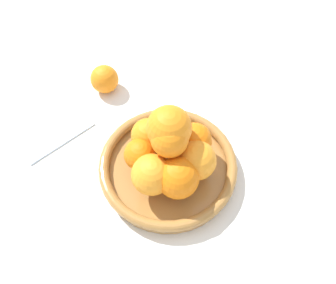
# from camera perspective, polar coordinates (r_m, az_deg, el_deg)

# --- Properties ---
(ground_plane) EXTENTS (4.00, 4.00, 0.00)m
(ground_plane) POSITION_cam_1_polar(r_m,az_deg,el_deg) (0.71, 0.00, -5.03)
(ground_plane) COLOR white
(fruit_bowl) EXTENTS (0.29, 0.29, 0.04)m
(fruit_bowl) POSITION_cam_1_polar(r_m,az_deg,el_deg) (0.69, 0.00, -4.21)
(fruit_bowl) COLOR #A57238
(fruit_bowl) RESTS_ON ground_plane
(orange_pile) EXTENTS (0.19, 0.18, 0.14)m
(orange_pile) POSITION_cam_1_polar(r_m,az_deg,el_deg) (0.62, 0.44, -1.37)
(orange_pile) COLOR orange
(orange_pile) RESTS_ON fruit_bowl
(stray_orange) EXTENTS (0.07, 0.07, 0.07)m
(stray_orange) POSITION_cam_1_polar(r_m,az_deg,el_deg) (0.83, -11.00, 10.70)
(stray_orange) COLOR orange
(stray_orange) RESTS_ON ground_plane
(napkin_folded) EXTENTS (0.22, 0.22, 0.01)m
(napkin_folded) POSITION_cam_1_polar(r_m,az_deg,el_deg) (0.83, -20.61, 3.42)
(napkin_folded) COLOR silver
(napkin_folded) RESTS_ON ground_plane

